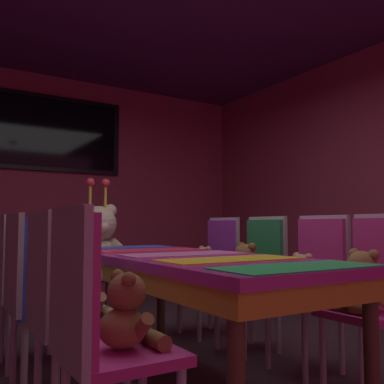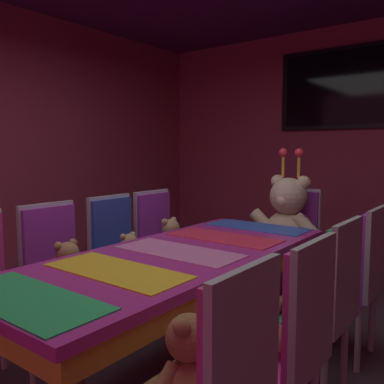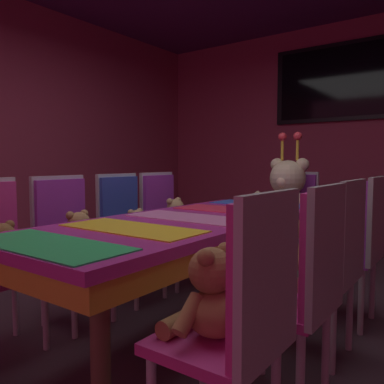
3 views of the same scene
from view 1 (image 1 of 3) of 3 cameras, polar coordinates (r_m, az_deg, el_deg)
The scene contains 22 objects.
ground_plane at distance 2.84m, azimuth -1.15°, elevation -23.23°, with size 7.90×7.90×0.00m, color #3F2D38.
wall_back at distance 5.70m, azimuth -17.66°, elevation 0.69°, with size 5.20×0.12×2.80m, color #99334C.
banquet_table at distance 2.70m, azimuth -1.13°, elevation -9.98°, with size 0.90×2.28×0.75m.
chair_left_0 at distance 1.65m, azimuth -13.16°, elevation -15.49°, with size 0.42×0.41×0.98m.
teddy_left_0 at distance 1.71m, azimuth -8.39°, elevation -15.66°, with size 0.24×0.31×0.29m.
chair_left_1 at distance 2.14m, azimuth -17.31°, elevation -12.84°, with size 0.42×0.41×0.98m.
teddy_left_1 at distance 2.18m, azimuth -13.53°, elevation -12.98°, with size 0.25×0.32×0.30m.
chair_left_2 at distance 2.67m, azimuth -20.69°, elevation -11.01°, with size 0.42×0.41×0.98m.
teddy_left_2 at distance 2.71m, azimuth -17.69°, elevation -11.57°, with size 0.21×0.27×0.26m.
chair_left_3 at distance 3.14m, azimuth -22.37°, elevation -9.92°, with size 0.42×0.41×0.98m.
teddy_left_3 at distance 3.17m, azimuth -19.74°, elevation -10.06°, with size 0.25×0.33×0.31m.
chair_right_0 at distance 2.69m, azimuth 23.24°, elevation -10.89°, with size 0.42×0.41×0.98m.
teddy_right_0 at distance 2.57m, azimuth 21.31°, elevation -11.18°, with size 0.27×0.35×0.33m.
chair_right_1 at distance 3.02m, azimuth 15.95°, elevation -10.32°, with size 0.42×0.41×0.98m.
teddy_right_1 at distance 2.92m, azimuth 14.02°, elevation -10.91°, with size 0.23×0.30×0.28m.
chair_right_2 at distance 3.38m, azimuth 8.85°, elevation -9.78°, with size 0.42×0.41×0.98m.
teddy_right_2 at distance 3.28m, azimuth 6.87°, elevation -9.90°, with size 0.27×0.35×0.33m.
chair_right_3 at distance 3.83m, azimuth 3.27°, elevation -9.18°, with size 0.42×0.41×0.98m.
teddy_right_3 at distance 3.75m, azimuth 1.45°, elevation -9.55°, with size 0.23×0.30×0.28m.
throne_chair at distance 4.24m, azimuth -12.89°, elevation -8.61°, with size 0.41×0.42×0.98m.
king_teddy_bear at distance 4.07m, azimuth -12.08°, elevation -6.74°, with size 0.69×0.54×0.89m.
wall_tv at distance 5.70m, azimuth -17.28°, elevation 7.28°, with size 1.62×0.06×0.94m.
Camera 1 is at (-1.36, -2.32, 0.92)m, focal length 40.83 mm.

